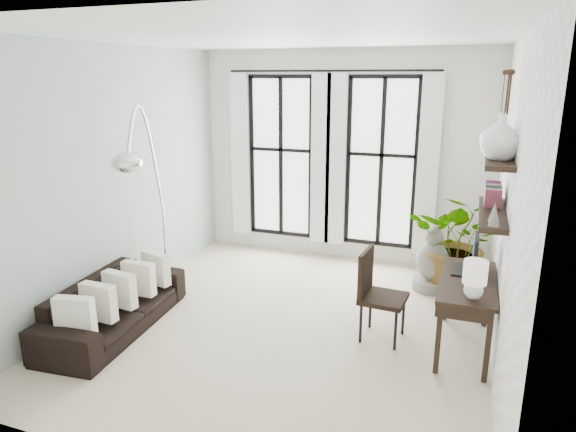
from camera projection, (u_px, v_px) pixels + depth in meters
The scene contains 16 objects.
floor at pixel (286, 324), 6.01m from camera, with size 5.00×5.00×0.00m, color beige.
ceiling at pixel (286, 36), 5.16m from camera, with size 5.00×5.00×0.00m, color white.
wall_left at pixel (116, 177), 6.34m from camera, with size 5.00×5.00×0.00m, color #9BADA3.
wall_right at pixel (509, 208), 4.84m from camera, with size 5.00×5.00×0.00m, color white.
wall_back at pixel (343, 157), 7.85m from camera, with size 4.50×4.50×0.00m, color white.
windows at pixel (329, 160), 7.86m from camera, with size 3.26×0.13×2.65m.
wall_shelves at pixel (495, 190), 5.02m from camera, with size 0.25×1.30×0.60m.
sofa at pixel (114, 305), 5.82m from camera, with size 2.00×0.78×0.58m, color black.
throw_pillows at pixel (120, 289), 5.74m from camera, with size 0.40×1.52×0.40m.
plant at pixel (458, 242), 6.81m from camera, with size 1.22×1.06×1.36m, color #2D7228.
desk at pixel (467, 286), 5.26m from camera, with size 0.56×1.31×1.17m.
desk_chair at pixel (376, 289), 5.58m from camera, with size 0.51×0.51×1.00m.
arc_lamp at pixel (144, 154), 5.92m from camera, with size 0.76×1.53×2.51m.
buddha at pixel (432, 264), 6.89m from camera, with size 0.49×0.49×0.87m.
vase_a at pixel (502, 138), 4.61m from camera, with size 0.37×0.37×0.38m, color white.
vase_b at pixel (500, 134), 4.97m from camera, with size 0.37×0.37×0.38m, color white.
Camera 1 is at (1.90, -5.12, 2.81)m, focal length 32.00 mm.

